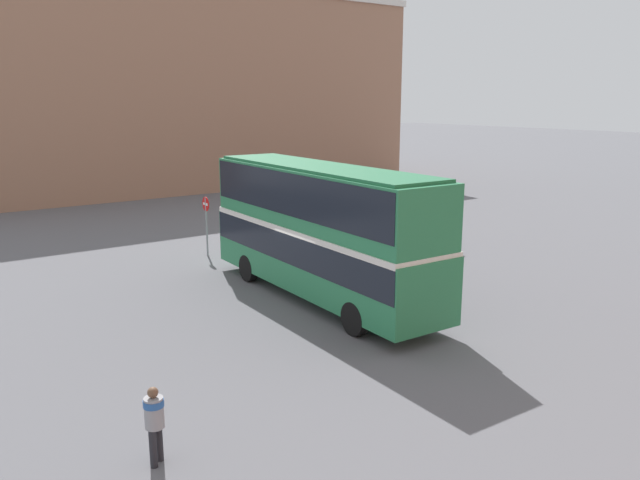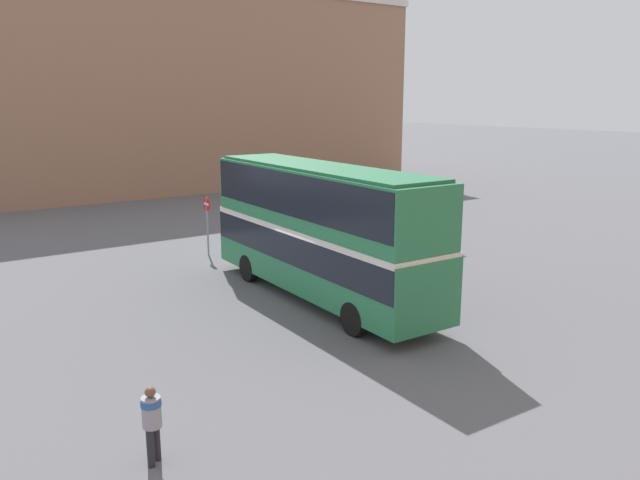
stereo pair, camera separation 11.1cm
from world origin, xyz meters
The scene contains 7 objects.
ground_plane centered at (0.00, 0.00, 0.00)m, with size 240.00×240.00×0.00m, color #5B5B60.
building_row_left centered at (-30.84, 7.85, 7.57)m, with size 11.20×38.32×15.13m.
double_decker_bus centered at (-0.29, 0.10, 2.67)m, with size 11.04×2.84×4.67m.
pedestrian_foreground centered at (6.21, -8.38, 0.97)m, with size 0.55×0.55×1.59m.
parked_car_kerb_far centered at (-4.50, 8.60, 0.77)m, with size 4.75×2.48×1.52m.
parked_car_side_street centered at (-12.96, 10.37, 0.79)m, with size 4.46×2.79×1.55m.
no_entry_sign centered at (-8.25, -0.42, 1.79)m, with size 0.64×0.08×2.65m.
Camera 2 is at (16.84, -11.97, 6.84)m, focal length 35.00 mm.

